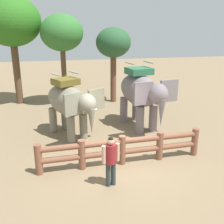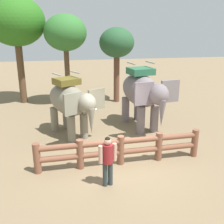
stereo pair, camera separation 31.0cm
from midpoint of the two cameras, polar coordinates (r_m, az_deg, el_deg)
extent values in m
plane|color=#7D684B|center=(9.74, 2.43, -10.30)|extent=(60.00, 60.00, 0.00)
cylinder|color=brown|center=(9.02, -14.91, -9.65)|extent=(0.24, 0.24, 1.05)
cylinder|color=brown|center=(9.03, -5.89, -9.03)|extent=(0.24, 0.24, 1.05)
cylinder|color=brown|center=(9.27, 2.86, -8.22)|extent=(0.24, 0.24, 1.05)
cylinder|color=brown|center=(9.70, 10.96, -7.30)|extent=(0.24, 0.24, 1.05)
cylinder|color=brown|center=(10.31, 18.21, -6.34)|extent=(0.24, 0.24, 1.05)
cylinder|color=brown|center=(9.30, 2.85, -8.64)|extent=(5.62, 0.36, 0.20)
cylinder|color=brown|center=(9.13, 2.89, -6.39)|extent=(5.62, 0.36, 0.20)
cylinder|color=gray|center=(11.37, -5.27, -2.96)|extent=(0.34, 0.34, 1.13)
cylinder|color=gray|center=(11.06, -7.96, -3.66)|extent=(0.34, 0.34, 1.13)
cylinder|color=gray|center=(12.59, -9.09, -0.99)|extent=(0.34, 0.34, 1.13)
cylinder|color=gray|center=(12.32, -11.59, -1.57)|extent=(0.34, 0.34, 1.13)
ellipsoid|color=gray|center=(11.51, -8.80, 2.70)|extent=(2.18, 2.77, 1.31)
ellipsoid|color=gray|center=(10.23, -4.63, 1.87)|extent=(1.03, 1.08, 0.80)
cube|color=gray|center=(10.60, -2.51, 2.76)|extent=(0.72, 0.45, 0.85)
cube|color=gray|center=(10.02, -7.57, 1.71)|extent=(0.72, 0.45, 0.85)
cone|color=gray|center=(10.20, -3.61, -1.96)|extent=(0.30, 0.30, 1.03)
cone|color=beige|center=(10.21, -3.25, 0.51)|extent=(0.34, 0.24, 0.14)
cone|color=beige|center=(10.05, -4.62, 0.19)|extent=(0.34, 0.24, 0.14)
cube|color=brown|center=(11.33, -8.99, 6.55)|extent=(1.24, 1.19, 0.26)
cylinder|color=#A59E8C|center=(11.48, -7.19, 8.50)|extent=(0.41, 0.70, 0.07)
cylinder|color=#A59E8C|center=(11.06, -11.03, 7.95)|extent=(0.41, 0.70, 0.07)
cylinder|color=slate|center=(12.19, 9.82, -1.38)|extent=(0.38, 0.38, 1.25)
cylinder|color=slate|center=(11.87, 6.96, -1.78)|extent=(0.38, 0.38, 1.25)
cylinder|color=slate|center=(13.59, 6.24, 0.82)|extent=(0.38, 0.38, 1.25)
cylinder|color=slate|center=(13.30, 3.60, 0.51)|extent=(0.38, 0.38, 1.25)
ellipsoid|color=slate|center=(12.41, 6.77, 4.75)|extent=(1.72, 2.99, 1.46)
ellipsoid|color=slate|center=(10.96, 10.81, 3.76)|extent=(0.95, 1.06, 0.89)
cube|color=slate|center=(11.37, 13.14, 4.39)|extent=(0.84, 0.27, 0.94)
cube|color=slate|center=(10.75, 7.73, 3.93)|extent=(0.84, 0.27, 0.94)
cone|color=slate|center=(10.89, 11.48, -0.28)|extent=(0.33, 0.33, 1.15)
cube|color=#2A6645|center=(12.24, 6.92, 8.74)|extent=(1.21, 1.11, 0.29)
cylinder|color=#A59E8C|center=(12.41, 8.98, 10.54)|extent=(0.22, 0.84, 0.07)
cylinder|color=#A59E8C|center=(11.97, 4.92, 10.42)|extent=(0.22, 0.84, 0.07)
cylinder|color=#2B3637|center=(8.20, 0.76, -13.09)|extent=(0.15, 0.15, 0.76)
cylinder|color=#2B3637|center=(8.15, -0.37, -13.32)|extent=(0.15, 0.15, 0.76)
cylinder|color=maroon|center=(7.85, 0.20, -9.00)|extent=(0.36, 0.36, 0.58)
cylinder|color=tan|center=(7.92, 1.69, -8.63)|extent=(0.12, 0.12, 0.55)
cylinder|color=tan|center=(7.77, -1.32, -9.18)|extent=(0.12, 0.12, 0.55)
sphere|color=tan|center=(7.67, 0.20, -6.36)|extent=(0.21, 0.21, 0.21)
sphere|color=black|center=(7.65, 0.20, -5.96)|extent=(0.16, 0.16, 0.16)
cylinder|color=brown|center=(16.31, -9.03, 7.83)|extent=(0.30, 0.30, 3.59)
ellipsoid|color=#306D2D|center=(16.07, -9.48, 16.53)|extent=(2.47, 2.47, 2.10)
cylinder|color=brown|center=(16.70, 1.53, 7.44)|extent=(0.36, 0.36, 3.10)
ellipsoid|color=#26522F|center=(16.44, 1.59, 14.76)|extent=(2.11, 2.11, 1.79)
cylinder|color=brown|center=(17.31, -18.52, 8.35)|extent=(0.41, 0.41, 3.96)
ellipsoid|color=#29671B|center=(17.11, -19.53, 17.98)|extent=(3.38, 3.38, 2.87)
camera|label=1|loc=(0.16, -89.15, 0.28)|focal=42.42mm
camera|label=2|loc=(0.16, 90.85, -0.28)|focal=42.42mm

